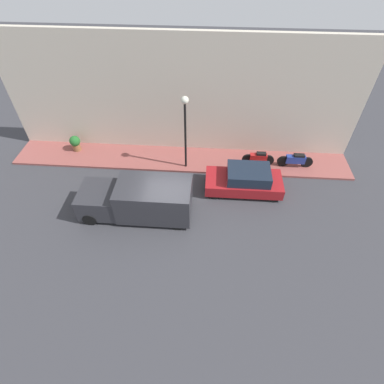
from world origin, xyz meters
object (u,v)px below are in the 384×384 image
at_px(delivery_van, 138,199).
at_px(streetlamp, 185,119).
at_px(parked_car, 245,180).
at_px(motorcycle_blue, 296,160).
at_px(motorcycle_red, 258,158).
at_px(potted_plant, 75,143).

distance_m(delivery_van, streetlamp, 4.67).
distance_m(parked_car, streetlamp, 4.38).
height_order(delivery_van, motorcycle_blue, delivery_van).
distance_m(motorcycle_red, streetlamp, 4.88).
distance_m(motorcycle_blue, streetlamp, 6.71).
bearing_deg(parked_car, delivery_van, 111.21).
xyz_separation_m(delivery_van, streetlamp, (3.59, -1.97, 2.23)).
height_order(parked_car, delivery_van, delivery_van).
bearing_deg(parked_car, streetlamp, 63.94).
relative_size(parked_car, motorcycle_blue, 1.99).
bearing_deg(motorcycle_red, delivery_van, 123.62).
relative_size(streetlamp, potted_plant, 4.47).
height_order(motorcycle_blue, streetlamp, streetlamp).
relative_size(motorcycle_blue, potted_plant, 2.07).
height_order(streetlamp, potted_plant, streetlamp).
bearing_deg(potted_plant, delivery_van, -134.24).
bearing_deg(motorcycle_blue, parked_car, 124.06).
bearing_deg(motorcycle_blue, delivery_van, 116.21).
height_order(delivery_van, motorcycle_red, delivery_van).
xyz_separation_m(motorcycle_blue, motorcycle_red, (0.03, 2.07, -0.01)).
relative_size(delivery_van, potted_plant, 5.53).
bearing_deg(streetlamp, motorcycle_blue, -86.11).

